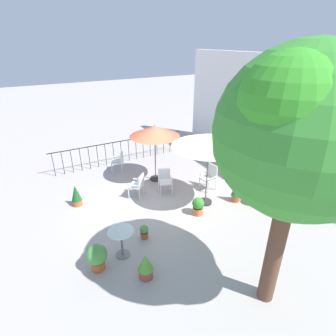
{
  "coord_description": "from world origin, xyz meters",
  "views": [
    {
      "loc": [
        7.16,
        -3.5,
        5.0
      ],
      "look_at": [
        0.0,
        0.47,
        1.05
      ],
      "focal_mm": 28.49,
      "sensor_mm": 36.0,
      "label": 1
    }
  ],
  "objects_px": {
    "shade_tree": "(305,135)",
    "potted_plant_6": "(257,197)",
    "patio_chair_2": "(119,160)",
    "potted_plant_2": "(198,206)",
    "patio_chair_3": "(210,176)",
    "patio_umbrella_1": "(155,132)",
    "potted_plant_0": "(146,266)",
    "patio_umbrella_0": "(210,140)",
    "patio_chair_0": "(165,179)",
    "potted_plant_3": "(76,195)",
    "potted_plant_4": "(144,231)",
    "cafe_table_0": "(121,239)",
    "patio_chair_1": "(138,184)",
    "potted_plant_5": "(237,190)",
    "potted_plant_1": "(97,256)"
  },
  "relations": [
    {
      "from": "cafe_table_0",
      "to": "potted_plant_5",
      "type": "distance_m",
      "value": 4.31
    },
    {
      "from": "patio_umbrella_1",
      "to": "cafe_table_0",
      "type": "relative_size",
      "value": 2.88
    },
    {
      "from": "potted_plant_0",
      "to": "potted_plant_6",
      "type": "relative_size",
      "value": 1.21
    },
    {
      "from": "patio_chair_3",
      "to": "patio_umbrella_0",
      "type": "bearing_deg",
      "value": -44.21
    },
    {
      "from": "patio_umbrella_1",
      "to": "potted_plant_1",
      "type": "height_order",
      "value": "patio_umbrella_1"
    },
    {
      "from": "patio_chair_2",
      "to": "potted_plant_5",
      "type": "bearing_deg",
      "value": 32.91
    },
    {
      "from": "patio_chair_1",
      "to": "potted_plant_2",
      "type": "distance_m",
      "value": 2.25
    },
    {
      "from": "patio_chair_0",
      "to": "potted_plant_4",
      "type": "relative_size",
      "value": 2.09
    },
    {
      "from": "patio_chair_3",
      "to": "potted_plant_3",
      "type": "relative_size",
      "value": 1.27
    },
    {
      "from": "potted_plant_5",
      "to": "potted_plant_1",
      "type": "bearing_deg",
      "value": -81.98
    },
    {
      "from": "potted_plant_3",
      "to": "potted_plant_6",
      "type": "height_order",
      "value": "potted_plant_3"
    },
    {
      "from": "potted_plant_5",
      "to": "patio_chair_0",
      "type": "bearing_deg",
      "value": -132.42
    },
    {
      "from": "potted_plant_6",
      "to": "potted_plant_4",
      "type": "bearing_deg",
      "value": -94.18
    },
    {
      "from": "cafe_table_0",
      "to": "potted_plant_1",
      "type": "height_order",
      "value": "cafe_table_0"
    },
    {
      "from": "patio_umbrella_0",
      "to": "patio_chair_1",
      "type": "height_order",
      "value": "patio_umbrella_0"
    },
    {
      "from": "potted_plant_0",
      "to": "patio_umbrella_0",
      "type": "bearing_deg",
      "value": 121.52
    },
    {
      "from": "patio_chair_2",
      "to": "potted_plant_0",
      "type": "bearing_deg",
      "value": -13.78
    },
    {
      "from": "patio_umbrella_0",
      "to": "potted_plant_3",
      "type": "relative_size",
      "value": 3.39
    },
    {
      "from": "patio_chair_1",
      "to": "potted_plant_1",
      "type": "xyz_separation_m",
      "value": [
        2.58,
        -2.17,
        -0.11
      ]
    },
    {
      "from": "shade_tree",
      "to": "patio_chair_2",
      "type": "bearing_deg",
      "value": -174.69
    },
    {
      "from": "patio_chair_3",
      "to": "potted_plant_6",
      "type": "xyz_separation_m",
      "value": [
        1.65,
        0.72,
        -0.22
      ]
    },
    {
      "from": "potted_plant_5",
      "to": "potted_plant_3",
      "type": "bearing_deg",
      "value": -116.37
    },
    {
      "from": "patio_umbrella_1",
      "to": "potted_plant_5",
      "type": "bearing_deg",
      "value": 31.76
    },
    {
      "from": "potted_plant_2",
      "to": "potted_plant_4",
      "type": "relative_size",
      "value": 1.38
    },
    {
      "from": "patio_umbrella_1",
      "to": "cafe_table_0",
      "type": "distance_m",
      "value": 4.42
    },
    {
      "from": "potted_plant_0",
      "to": "potted_plant_3",
      "type": "distance_m",
      "value": 3.93
    },
    {
      "from": "cafe_table_0",
      "to": "patio_chair_1",
      "type": "bearing_deg",
      "value": 148.49
    },
    {
      "from": "patio_chair_0",
      "to": "shade_tree",
      "type": "bearing_deg",
      "value": -1.72
    },
    {
      "from": "potted_plant_3",
      "to": "potted_plant_4",
      "type": "bearing_deg",
      "value": 26.21
    },
    {
      "from": "patio_chair_2",
      "to": "potted_plant_2",
      "type": "relative_size",
      "value": 1.49
    },
    {
      "from": "patio_chair_2",
      "to": "potted_plant_0",
      "type": "height_order",
      "value": "patio_chair_2"
    },
    {
      "from": "patio_chair_3",
      "to": "patio_umbrella_1",
      "type": "bearing_deg",
      "value": -138.09
    },
    {
      "from": "potted_plant_4",
      "to": "potted_plant_1",
      "type": "bearing_deg",
      "value": -71.53
    },
    {
      "from": "potted_plant_4",
      "to": "patio_chair_0",
      "type": "bearing_deg",
      "value": 138.56
    },
    {
      "from": "patio_chair_1",
      "to": "potted_plant_3",
      "type": "height_order",
      "value": "patio_chair_1"
    },
    {
      "from": "potted_plant_0",
      "to": "potted_plant_4",
      "type": "relative_size",
      "value": 1.58
    },
    {
      "from": "patio_chair_3",
      "to": "potted_plant_0",
      "type": "relative_size",
      "value": 1.42
    },
    {
      "from": "patio_umbrella_1",
      "to": "patio_chair_3",
      "type": "bearing_deg",
      "value": 41.91
    },
    {
      "from": "patio_chair_0",
      "to": "potted_plant_3",
      "type": "bearing_deg",
      "value": -103.26
    },
    {
      "from": "cafe_table_0",
      "to": "patio_chair_2",
      "type": "height_order",
      "value": "patio_chair_2"
    },
    {
      "from": "patio_chair_2",
      "to": "potted_plant_4",
      "type": "xyz_separation_m",
      "value": [
        4.35,
        -0.85,
        -0.28
      ]
    },
    {
      "from": "potted_plant_2",
      "to": "potted_plant_4",
      "type": "distance_m",
      "value": 1.97
    },
    {
      "from": "patio_umbrella_1",
      "to": "patio_chair_2",
      "type": "distance_m",
      "value": 2.26
    },
    {
      "from": "potted_plant_5",
      "to": "potted_plant_6",
      "type": "height_order",
      "value": "potted_plant_5"
    },
    {
      "from": "potted_plant_2",
      "to": "potted_plant_6",
      "type": "height_order",
      "value": "potted_plant_2"
    },
    {
      "from": "cafe_table_0",
      "to": "patio_umbrella_0",
      "type": "bearing_deg",
      "value": 106.15
    },
    {
      "from": "potted_plant_6",
      "to": "potted_plant_2",
      "type": "bearing_deg",
      "value": -104.23
    },
    {
      "from": "potted_plant_0",
      "to": "patio_chair_0",
      "type": "bearing_deg",
      "value": 145.06
    },
    {
      "from": "potted_plant_2",
      "to": "potted_plant_6",
      "type": "distance_m",
      "value": 2.08
    },
    {
      "from": "shade_tree",
      "to": "potted_plant_6",
      "type": "relative_size",
      "value": 9.17
    }
  ]
}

